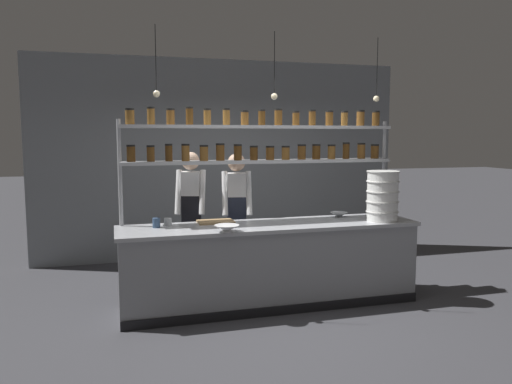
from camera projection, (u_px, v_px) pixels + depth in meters
name	position (u px, v px, depth m)	size (l,w,h in m)	color
ground_plane	(270.00, 304.00, 5.65)	(40.00, 40.00, 0.00)	#3D3D42
back_wall	(223.00, 159.00, 7.81)	(5.74, 0.12, 3.05)	gray
prep_counter	(270.00, 264.00, 5.59)	(3.34, 0.76, 0.92)	gray
spice_shelf_unit	(263.00, 146.00, 5.76)	(3.23, 0.28, 2.21)	#ADAFB5
chef_left	(191.00, 211.00, 6.07)	(0.41, 0.35, 1.70)	black
chef_center	(237.00, 212.00, 6.08)	(0.40, 0.32, 1.68)	black
container_stack	(382.00, 196.00, 5.71)	(0.37, 0.37, 0.58)	white
cutting_board	(216.00, 222.00, 5.61)	(0.40, 0.26, 0.02)	#A88456
prep_bowl_near_left	(339.00, 215.00, 6.00)	(0.21, 0.21, 0.06)	#B2B7BC
prep_bowl_center_front	(227.00, 229.00, 5.08)	(0.26, 0.26, 0.07)	white
serving_cup_front	(168.00, 222.00, 5.44)	(0.08, 0.08, 0.08)	#B2B7BC
serving_cup_by_board	(156.00, 223.00, 5.31)	(0.08, 0.08, 0.10)	#334C70
pendant_light_row	(274.00, 93.00, 5.39)	(2.56, 0.07, 0.72)	black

